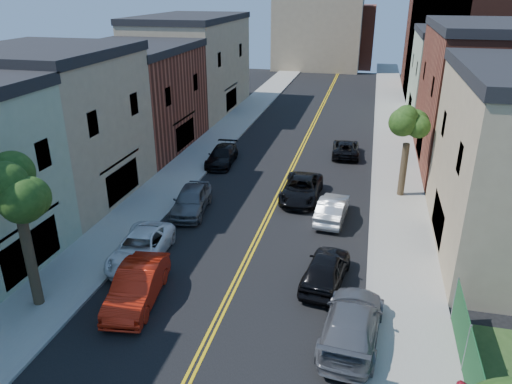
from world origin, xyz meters
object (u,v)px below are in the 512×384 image
Objects in this scene: red_sedan at (137,286)px; silver_car_right at (332,209)px; black_car_left at (222,156)px; black_car_right at (326,269)px; grey_car_right at (352,323)px; dark_car_right_far at (346,148)px; grey_car_left at (191,200)px; white_pickup at (141,248)px; black_suv_lane at (302,189)px.

silver_car_right is (7.60, 10.21, -0.08)m from red_sedan.
black_car_right is (9.59, -14.70, 0.08)m from black_car_left.
black_car_right is at bearing -64.47° from grey_car_right.
red_sedan is 1.12× the size of silver_car_right.
grey_car_right reaches higher than silver_car_right.
silver_car_right is at bearing 87.01° from dark_car_right_far.
red_sedan reaches higher than dark_car_right_far.
dark_car_right_far is at bearing 21.26° from black_car_left.
black_car_left is 12.17m from silver_car_right.
red_sedan reaches higher than silver_car_right.
grey_car_left is 14.05m from grey_car_right.
dark_car_right_far is (7.60, 22.41, -0.17)m from red_sedan.
red_sedan reaches higher than white_pickup.
dark_car_right_far is (-1.70, 22.75, -0.15)m from grey_car_right.
red_sedan is 0.90× the size of grey_car_right.
grey_car_right is 1.04× the size of black_suv_lane.
white_pickup is 1.17× the size of silver_car_right.
black_car_left is at bearing 143.11° from black_suv_lane.
red_sedan is 0.96× the size of white_pickup.
black_suv_lane is (7.06, -5.28, 0.04)m from black_car_left.
grey_car_left is 8.60m from silver_car_right.
silver_car_right reaches higher than white_pickup.
black_suv_lane reaches higher than black_car_left.
grey_car_left is 0.88× the size of grey_car_right.
grey_car_left reaches higher than black_suv_lane.
white_pickup is 1.12× the size of dark_car_right_far.
white_pickup is 1.14× the size of black_car_right.
black_suv_lane is (5.36, 12.79, -0.08)m from red_sedan.
black_car_left is 1.03× the size of dark_car_right_far.
black_car_right is 19.05m from dark_car_right_far.
white_pickup is at bearing -13.94° from grey_car_right.
red_sedan is 9.31m from grey_car_left.
black_suv_lane is (6.31, 3.52, -0.09)m from grey_car_left.
grey_car_right is (9.30, -0.34, -0.02)m from red_sedan.
black_car_left is 1.05× the size of black_car_right.
silver_car_right is (-0.29, 6.84, -0.04)m from black_car_right.
grey_car_right is at bearing -62.92° from black_car_left.
white_pickup reaches higher than black_car_left.
black_car_right is (9.32, 0.08, 0.05)m from white_pickup.
silver_car_right is at bearing -76.10° from grey_car_right.
silver_car_right is at bearing -43.97° from black_car_left.
white_pickup is 0.98× the size of black_suv_lane.
grey_car_right is at bearing 117.53° from black_car_right.
silver_car_right is (8.55, 0.94, -0.09)m from grey_car_left.
red_sedan reaches higher than black_car_left.
grey_car_left is 1.06× the size of black_car_right.
dark_car_right_far is 9.88m from black_suv_lane.
grey_car_left reaches higher than grey_car_right.
red_sedan is 1.03× the size of black_car_left.
black_car_left reaches higher than dark_car_right_far.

